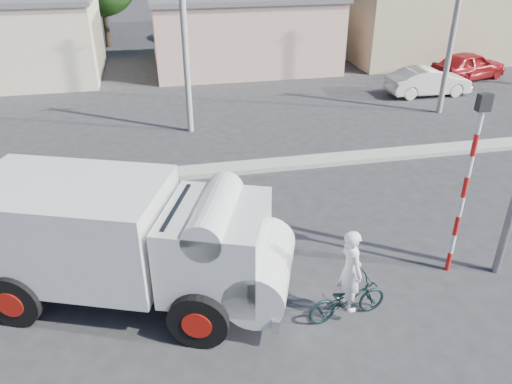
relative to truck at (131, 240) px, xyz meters
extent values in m
plane|color=#2A2A2D|center=(4.08, -2.03, -1.52)|extent=(120.00, 120.00, 0.00)
cube|color=#99968E|center=(4.08, 5.97, -1.44)|extent=(40.00, 0.80, 0.16)
cylinder|color=black|center=(-2.43, -0.32, -0.91)|extent=(1.26, 0.76, 1.22)
cylinder|color=red|center=(-2.43, -0.32, -0.91)|extent=(0.70, 0.58, 0.60)
cylinder|color=black|center=(-1.61, 1.85, -0.91)|extent=(1.26, 0.76, 1.22)
cylinder|color=red|center=(-1.61, 1.85, -0.91)|extent=(0.70, 0.58, 0.60)
cylinder|color=black|center=(1.19, -1.69, -0.91)|extent=(1.26, 0.76, 1.22)
cylinder|color=red|center=(1.19, -1.69, -0.91)|extent=(0.70, 0.58, 0.60)
cylinder|color=black|center=(2.01, 0.48, -0.91)|extent=(1.26, 0.76, 1.22)
cylinder|color=red|center=(2.01, 0.48, -0.91)|extent=(0.70, 0.58, 0.60)
cube|color=black|center=(-0.26, 0.10, -0.82)|extent=(5.27, 3.14, 0.20)
cube|color=silver|center=(-1.19, 0.45, 0.20)|extent=(4.58, 3.68, 2.05)
cube|color=silver|center=(1.70, -0.64, 0.03)|extent=(2.66, 2.82, 1.71)
cylinder|color=silver|center=(2.58, -0.97, -0.47)|extent=(1.94, 2.55, 1.22)
cylinder|color=silver|center=(1.70, -0.64, 0.80)|extent=(1.52, 2.39, 0.77)
cube|color=silver|center=(3.00, -1.13, -0.91)|extent=(0.98, 2.28, 0.31)
cube|color=black|center=(0.98, -0.37, 0.53)|extent=(0.75, 1.79, 0.77)
imported|color=black|center=(4.29, -1.57, -1.05)|extent=(1.83, 0.85, 0.93)
imported|color=white|center=(4.29, -1.57, -0.60)|extent=(0.53, 0.72, 1.84)
imported|color=silver|center=(13.83, 12.45, -0.85)|extent=(4.04, 1.42, 1.33)
imported|color=#A21619|center=(17.34, 14.60, -0.78)|extent=(4.66, 2.90, 1.48)
cylinder|color=red|center=(7.28, -0.53, -1.27)|extent=(0.11, 0.11, 0.50)
cylinder|color=white|center=(7.28, -0.53, -0.77)|extent=(0.11, 0.11, 0.50)
cylinder|color=red|center=(7.28, -0.53, -0.27)|extent=(0.11, 0.11, 0.50)
cylinder|color=white|center=(7.28, -0.53, 0.23)|extent=(0.11, 0.11, 0.50)
cylinder|color=red|center=(7.28, -0.53, 0.73)|extent=(0.11, 0.11, 0.50)
cylinder|color=white|center=(7.28, -0.53, 1.23)|extent=(0.11, 0.11, 0.50)
cylinder|color=red|center=(7.28, -0.53, 1.73)|extent=(0.11, 0.11, 0.50)
cylinder|color=white|center=(7.28, -0.53, 2.23)|extent=(0.11, 0.11, 0.50)
cube|color=black|center=(7.28, -0.53, 2.66)|extent=(0.28, 0.18, 0.36)
cube|color=#D7A894|center=(6.08, 19.97, 0.38)|extent=(10.00, 7.00, 3.80)
cube|color=tan|center=(18.08, 19.97, 0.58)|extent=(11.00, 7.00, 4.20)
cylinder|color=#38281E|center=(-1.92, 26.97, 0.22)|extent=(0.36, 0.36, 3.47)
cylinder|color=#38281E|center=(8.08, 25.97, 0.58)|extent=(0.36, 0.36, 4.20)
cylinder|color=#38281E|center=(15.08, 27.97, 0.30)|extent=(0.36, 0.36, 3.64)
cylinder|color=#38281E|center=(24.08, 25.97, 0.67)|extent=(0.36, 0.36, 4.37)
cylinder|color=#99968E|center=(2.08, 9.97, 2.48)|extent=(0.24, 0.24, 8.00)
cylinder|color=#99968E|center=(13.08, 9.97, 2.48)|extent=(0.24, 0.24, 8.00)
camera|label=1|loc=(0.76, -9.09, 5.82)|focal=35.00mm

